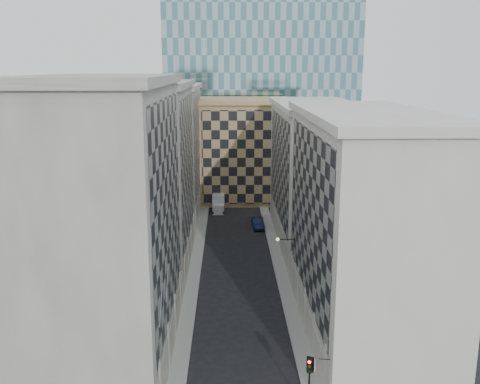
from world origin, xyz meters
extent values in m
cube|color=gray|center=(-5.25, 30.00, 0.07)|extent=(1.50, 100.00, 0.15)
cube|color=gray|center=(5.25, 30.00, 0.07)|extent=(1.50, 100.00, 0.15)
cube|color=gray|center=(-11.00, 11.00, 11.50)|extent=(10.00, 22.00, 23.00)
cube|color=gray|center=(-6.12, 11.00, 13.00)|extent=(0.25, 19.36, 18.00)
cube|color=gray|center=(-6.20, 11.00, 1.60)|extent=(0.45, 21.12, 3.20)
cube|color=gray|center=(-11.00, 11.00, 23.35)|extent=(10.80, 22.80, 0.70)
cylinder|color=gray|center=(-6.35, 8.25, 2.20)|extent=(0.90, 0.90, 4.40)
cylinder|color=gray|center=(-6.35, 13.75, 2.20)|extent=(0.90, 0.90, 4.40)
cylinder|color=gray|center=(-6.35, 19.25, 2.20)|extent=(0.90, 0.90, 4.40)
cube|color=gray|center=(-11.00, 33.00, 11.00)|extent=(10.00, 22.00, 22.00)
cube|color=gray|center=(-6.12, 33.00, 12.50)|extent=(0.25, 19.36, 17.00)
cube|color=gray|center=(-6.20, 33.00, 1.60)|extent=(0.45, 21.12, 3.20)
cube|color=gray|center=(-11.00, 33.00, 22.35)|extent=(10.80, 22.80, 0.70)
cylinder|color=gray|center=(-6.35, 24.75, 2.20)|extent=(0.90, 0.90, 4.40)
cylinder|color=gray|center=(-6.35, 30.25, 2.20)|extent=(0.90, 0.90, 4.40)
cylinder|color=gray|center=(-6.35, 35.75, 2.20)|extent=(0.90, 0.90, 4.40)
cylinder|color=gray|center=(-6.35, 41.25, 2.20)|extent=(0.90, 0.90, 4.40)
cube|color=gray|center=(-11.00, 55.00, 10.50)|extent=(10.00, 22.00, 21.00)
cube|color=gray|center=(-6.12, 55.00, 12.00)|extent=(0.25, 19.36, 16.00)
cube|color=gray|center=(-6.20, 55.00, 1.60)|extent=(0.45, 21.12, 3.20)
cube|color=gray|center=(-11.00, 55.00, 21.35)|extent=(10.80, 22.80, 0.70)
cylinder|color=gray|center=(-6.35, 46.75, 2.20)|extent=(0.90, 0.90, 4.40)
cylinder|color=gray|center=(-6.35, 52.25, 2.20)|extent=(0.90, 0.90, 4.40)
cylinder|color=gray|center=(-6.35, 57.75, 2.20)|extent=(0.90, 0.90, 4.40)
cylinder|color=gray|center=(-6.35, 63.25, 2.20)|extent=(0.90, 0.90, 4.40)
cube|color=beige|center=(11.00, 15.00, 10.00)|extent=(10.00, 26.00, 20.00)
cube|color=gray|center=(6.12, 15.00, 11.50)|extent=(0.25, 22.88, 15.00)
cube|color=beige|center=(6.20, 15.00, 1.60)|extent=(0.45, 24.96, 3.20)
cube|color=beige|center=(11.00, 15.00, 20.35)|extent=(10.80, 26.80, 0.70)
cylinder|color=beige|center=(6.35, 4.60, 2.20)|extent=(0.90, 0.90, 4.40)
cylinder|color=beige|center=(6.35, 9.80, 2.20)|extent=(0.90, 0.90, 4.40)
cylinder|color=beige|center=(6.35, 15.00, 2.20)|extent=(0.90, 0.90, 4.40)
cylinder|color=beige|center=(6.35, 20.20, 2.20)|extent=(0.90, 0.90, 4.40)
cylinder|color=beige|center=(6.35, 25.40, 2.20)|extent=(0.90, 0.90, 4.40)
cube|color=beige|center=(11.00, 42.00, 9.50)|extent=(10.00, 28.00, 19.00)
cube|color=gray|center=(6.12, 42.00, 11.00)|extent=(0.25, 24.64, 14.00)
cube|color=beige|center=(6.20, 42.00, 1.60)|extent=(0.45, 26.88, 3.20)
cube|color=beige|center=(11.00, 42.00, 19.35)|extent=(10.80, 28.80, 0.70)
cube|color=tan|center=(2.00, 68.00, 9.00)|extent=(16.00, 14.00, 18.00)
cube|color=tan|center=(2.00, 60.90, 9.00)|extent=(15.20, 0.25, 16.50)
cube|color=tan|center=(2.00, 68.00, 18.40)|extent=(16.80, 14.80, 0.80)
cube|color=#2B2621|center=(0.00, 82.00, 14.00)|extent=(6.00, 6.00, 28.00)
cube|color=#2B2621|center=(0.00, 82.00, 28.70)|extent=(7.00, 7.00, 1.40)
cylinder|color=gray|center=(-5.90, 4.00, 8.00)|extent=(0.10, 2.33, 2.33)
cylinder|color=gray|center=(-5.90, 8.00, 8.00)|extent=(0.10, 2.33, 2.33)
cylinder|color=black|center=(5.10, 24.00, 6.20)|extent=(1.80, 0.08, 0.08)
sphere|color=#FFE5B2|center=(4.20, 24.00, 6.20)|extent=(0.36, 0.36, 0.36)
cube|color=black|center=(4.55, 2.86, 3.80)|extent=(0.41, 0.38, 1.07)
cube|color=black|center=(4.61, 3.03, 3.80)|extent=(0.51, 0.23, 1.22)
sphere|color=#FF0C07|center=(4.49, 2.72, 4.16)|extent=(0.19, 0.19, 0.19)
sphere|color=#331E05|center=(4.49, 2.72, 3.80)|extent=(0.19, 0.19, 0.19)
sphere|color=black|center=(4.49, 2.72, 3.44)|extent=(0.19, 0.19, 0.19)
cube|color=silver|center=(-2.78, 57.17, 0.80)|extent=(1.97, 2.15, 1.61)
cube|color=silver|center=(-2.78, 59.49, 1.38)|extent=(2.06, 3.22, 2.77)
cylinder|color=black|center=(-3.68, 56.46, 0.40)|extent=(0.27, 0.80, 0.80)
cylinder|color=black|center=(-1.89, 56.46, 0.40)|extent=(0.27, 0.80, 0.80)
cylinder|color=black|center=(-3.66, 60.56, 0.40)|extent=(0.27, 0.80, 0.80)
cylinder|color=black|center=(-1.88, 60.56, 0.40)|extent=(0.27, 0.80, 0.80)
imported|color=#0F1639|center=(3.50, 48.61, 0.78)|extent=(1.89, 4.79, 1.55)
cylinder|color=black|center=(5.60, 3.00, 4.21)|extent=(0.82, 0.12, 0.06)
cube|color=#BBB489|center=(4.90, 3.00, 3.80)|extent=(0.11, 0.72, 0.72)
camera|label=1|loc=(-1.16, -30.85, 24.24)|focal=40.00mm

